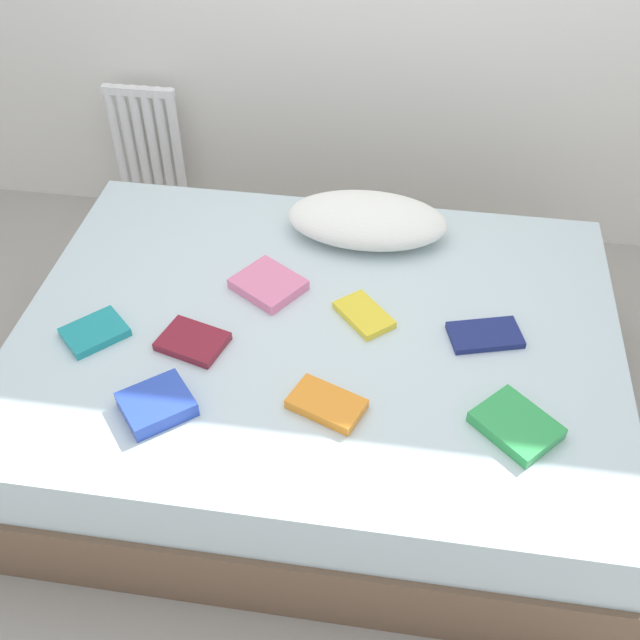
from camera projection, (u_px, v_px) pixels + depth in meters
The scene contains 12 objects.
ground_plane at pixel (318, 423), 2.81m from camera, with size 8.00×8.00×0.00m, color #9E998E.
bed at pixel (318, 378), 2.64m from camera, with size 2.00×1.50×0.50m.
radiator at pixel (147, 143), 3.51m from camera, with size 0.33×0.04×0.56m.
pillow at pixel (367, 220), 2.78m from camera, with size 0.59×0.33×0.14m, color white.
textbook_navy at pixel (485, 335), 2.42m from camera, with size 0.23×0.13×0.02m, color navy.
textbook_maroon at pixel (193, 341), 2.39m from camera, with size 0.20×0.15×0.03m, color maroon.
textbook_pink at pixel (268, 284), 2.59m from camera, with size 0.22×0.19×0.04m, color pink.
textbook_blue at pixel (157, 404), 2.19m from camera, with size 0.19×0.17×0.05m, color #2847B7.
textbook_green at pixel (516, 425), 2.14m from camera, with size 0.22×0.17×0.04m, color green.
textbook_orange at pixel (327, 404), 2.20m from camera, with size 0.21×0.13×0.03m, color orange.
textbook_yellow at pixel (364, 315), 2.49m from camera, with size 0.20×0.12×0.02m, color yellow.
textbook_teal at pixel (95, 332), 2.42m from camera, with size 0.19×0.15×0.03m, color teal.
Camera 1 is at (0.27, -1.77, 2.20)m, focal length 42.32 mm.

